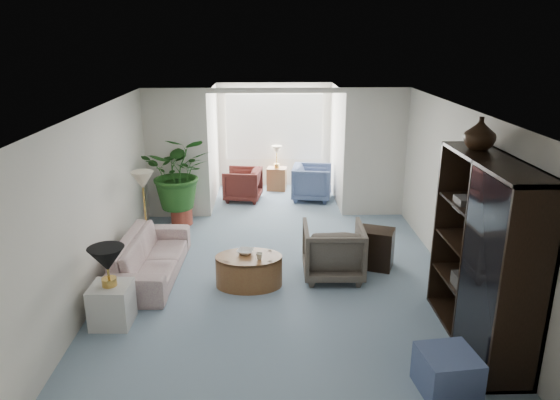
{
  "coord_description": "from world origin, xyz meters",
  "views": [
    {
      "loc": [
        -0.21,
        -6.68,
        3.44
      ],
      "look_at": [
        0.0,
        0.6,
        1.1
      ],
      "focal_mm": 33.22,
      "sensor_mm": 36.0,
      "label": 1
    }
  ],
  "objects_px": {
    "floor_lamp": "(142,180)",
    "plant_pot": "(182,216)",
    "end_table": "(112,305)",
    "cabinet_urn": "(480,133)",
    "sunroom_table": "(277,179)",
    "coffee_table": "(249,271)",
    "ottoman": "(447,372)",
    "coffee_cup": "(259,256)",
    "entertainment_cabinet": "(484,255)",
    "wingback_chair": "(333,251)",
    "sunroom_chair_blue": "(312,183)",
    "framed_picture": "(466,172)",
    "table_lamp": "(107,259)",
    "sunroom_chair_maroon": "(243,184)",
    "sofa": "(151,256)",
    "side_table_dark": "(376,248)",
    "coffee_bowl": "(245,252)"
  },
  "relations": [
    {
      "from": "floor_lamp",
      "to": "plant_pot",
      "type": "bearing_deg",
      "value": 76.05
    },
    {
      "from": "plant_pot",
      "to": "end_table",
      "type": "bearing_deg",
      "value": -95.09
    },
    {
      "from": "cabinet_urn",
      "to": "sunroom_table",
      "type": "height_order",
      "value": "cabinet_urn"
    },
    {
      "from": "coffee_table",
      "to": "ottoman",
      "type": "height_order",
      "value": "coffee_table"
    },
    {
      "from": "coffee_cup",
      "to": "entertainment_cabinet",
      "type": "xyz_separation_m",
      "value": [
        2.54,
        -1.37,
        0.6
      ]
    },
    {
      "from": "end_table",
      "to": "coffee_cup",
      "type": "distance_m",
      "value": 2.03
    },
    {
      "from": "wingback_chair",
      "to": "cabinet_urn",
      "type": "height_order",
      "value": "cabinet_urn"
    },
    {
      "from": "ottoman",
      "to": "sunroom_chair_blue",
      "type": "bearing_deg",
      "value": 97.14
    },
    {
      "from": "cabinet_urn",
      "to": "sunroom_chair_blue",
      "type": "bearing_deg",
      "value": 106.09
    },
    {
      "from": "framed_picture",
      "to": "sunroom_table",
      "type": "distance_m",
      "value": 5.65
    },
    {
      "from": "table_lamp",
      "to": "sunroom_chair_maroon",
      "type": "distance_m",
      "value": 5.23
    },
    {
      "from": "sunroom_chair_maroon",
      "to": "sunroom_table",
      "type": "relative_size",
      "value": 1.47
    },
    {
      "from": "framed_picture",
      "to": "sofa",
      "type": "distance_m",
      "value": 4.62
    },
    {
      "from": "floor_lamp",
      "to": "ottoman",
      "type": "bearing_deg",
      "value": -43.47
    },
    {
      "from": "side_table_dark",
      "to": "entertainment_cabinet",
      "type": "distance_m",
      "value": 2.3
    },
    {
      "from": "framed_picture",
      "to": "coffee_cup",
      "type": "distance_m",
      "value": 3.02
    },
    {
      "from": "wingback_chair",
      "to": "cabinet_urn",
      "type": "distance_m",
      "value": 2.74
    },
    {
      "from": "coffee_cup",
      "to": "entertainment_cabinet",
      "type": "relative_size",
      "value": 0.04
    },
    {
      "from": "sunroom_chair_maroon",
      "to": "cabinet_urn",
      "type": "bearing_deg",
      "value": 39.3
    },
    {
      "from": "coffee_bowl",
      "to": "cabinet_urn",
      "type": "height_order",
      "value": "cabinet_urn"
    },
    {
      "from": "wingback_chair",
      "to": "ottoman",
      "type": "xyz_separation_m",
      "value": [
        0.82,
        -2.63,
        -0.19
      ]
    },
    {
      "from": "table_lamp",
      "to": "sunroom_table",
      "type": "distance_m",
      "value": 6.18
    },
    {
      "from": "sofa",
      "to": "entertainment_cabinet",
      "type": "distance_m",
      "value": 4.6
    },
    {
      "from": "ottoman",
      "to": "wingback_chair",
      "type": "bearing_deg",
      "value": 107.27
    },
    {
      "from": "floor_lamp",
      "to": "wingback_chair",
      "type": "relative_size",
      "value": 0.4
    },
    {
      "from": "floor_lamp",
      "to": "wingback_chair",
      "type": "height_order",
      "value": "floor_lamp"
    },
    {
      "from": "coffee_bowl",
      "to": "sunroom_chair_maroon",
      "type": "relative_size",
      "value": 0.3
    },
    {
      "from": "framed_picture",
      "to": "sunroom_chair_maroon",
      "type": "relative_size",
      "value": 0.65
    },
    {
      "from": "framed_picture",
      "to": "coffee_cup",
      "type": "relative_size",
      "value": 5.21
    },
    {
      "from": "sunroom_chair_maroon",
      "to": "entertainment_cabinet",
      "type": "bearing_deg",
      "value": 36.96
    },
    {
      "from": "cabinet_urn",
      "to": "wingback_chair",
      "type": "bearing_deg",
      "value": 139.81
    },
    {
      "from": "table_lamp",
      "to": "sunroom_table",
      "type": "bearing_deg",
      "value": 69.4
    },
    {
      "from": "sofa",
      "to": "coffee_cup",
      "type": "distance_m",
      "value": 1.69
    },
    {
      "from": "plant_pot",
      "to": "sunroom_chair_blue",
      "type": "distance_m",
      "value": 2.99
    },
    {
      "from": "table_lamp",
      "to": "sunroom_chair_blue",
      "type": "relative_size",
      "value": 0.53
    },
    {
      "from": "sofa",
      "to": "plant_pot",
      "type": "height_order",
      "value": "sofa"
    },
    {
      "from": "cabinet_urn",
      "to": "sunroom_table",
      "type": "relative_size",
      "value": 0.72
    },
    {
      "from": "floor_lamp",
      "to": "sunroom_chair_maroon",
      "type": "bearing_deg",
      "value": 63.12
    },
    {
      "from": "ottoman",
      "to": "sunroom_chair_maroon",
      "type": "distance_m",
      "value": 6.79
    },
    {
      "from": "wingback_chair",
      "to": "entertainment_cabinet",
      "type": "relative_size",
      "value": 0.41
    },
    {
      "from": "sofa",
      "to": "cabinet_urn",
      "type": "height_order",
      "value": "cabinet_urn"
    },
    {
      "from": "side_table_dark",
      "to": "sunroom_chair_maroon",
      "type": "xyz_separation_m",
      "value": [
        -2.18,
        3.45,
        0.04
      ]
    },
    {
      "from": "coffee_bowl",
      "to": "end_table",
      "type": "bearing_deg",
      "value": -145.99
    },
    {
      "from": "coffee_bowl",
      "to": "sunroom_chair_blue",
      "type": "relative_size",
      "value": 0.28
    },
    {
      "from": "coffee_table",
      "to": "sunroom_table",
      "type": "distance_m",
      "value": 4.79
    },
    {
      "from": "end_table",
      "to": "coffee_bowl",
      "type": "bearing_deg",
      "value": 34.01
    },
    {
      "from": "table_lamp",
      "to": "coffee_cup",
      "type": "relative_size",
      "value": 4.58
    },
    {
      "from": "floor_lamp",
      "to": "cabinet_urn",
      "type": "distance_m",
      "value": 5.0
    },
    {
      "from": "framed_picture",
      "to": "sunroom_chair_blue",
      "type": "xyz_separation_m",
      "value": [
        -1.67,
        4.15,
        -1.32
      ]
    },
    {
      "from": "table_lamp",
      "to": "coffee_cup",
      "type": "distance_m",
      "value": 2.05
    }
  ]
}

